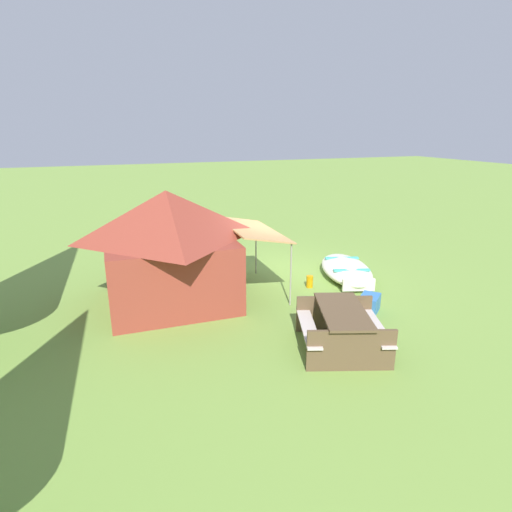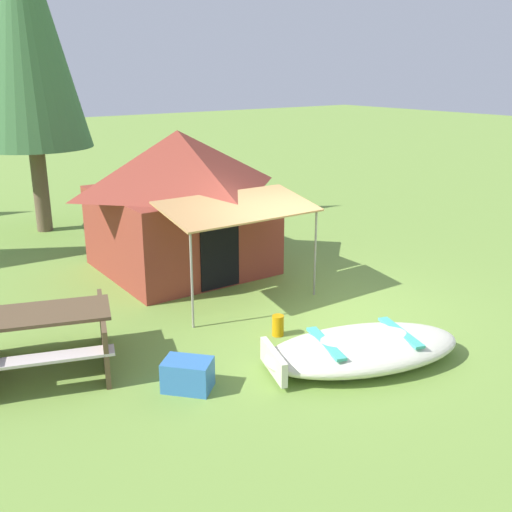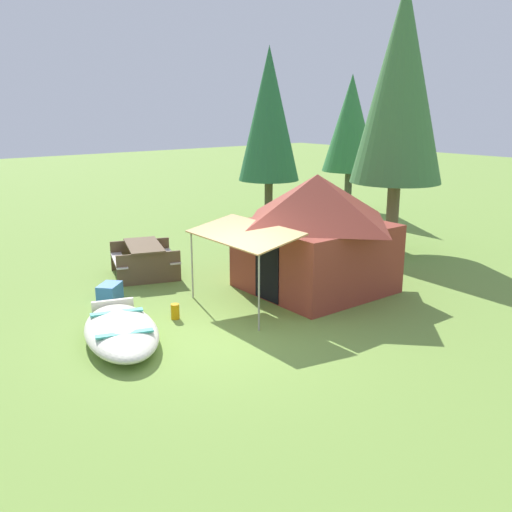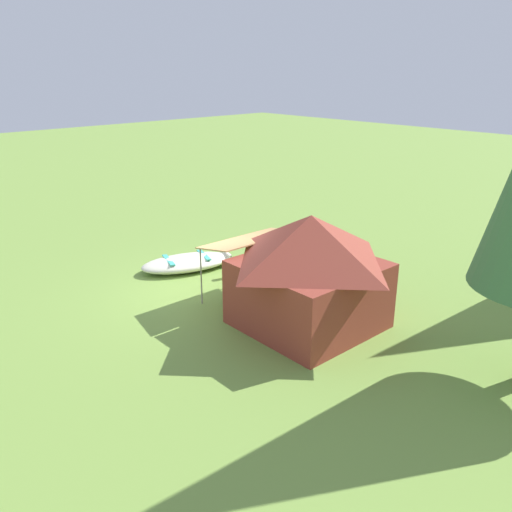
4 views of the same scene
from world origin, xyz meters
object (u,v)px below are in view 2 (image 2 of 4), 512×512
picnic_table (44,334)px  cooler_box (188,375)px  canvas_cabin_tent (180,199)px  beached_rowboat (362,349)px  fuel_can (278,325)px  pine_tree_back_left (22,22)px

picnic_table → cooler_box: 1.94m
canvas_cabin_tent → cooler_box: canvas_cabin_tent is taller
beached_rowboat → picnic_table: bearing=145.9°
cooler_box → fuel_can: 1.88m
canvas_cabin_tent → cooler_box: (-2.19, -3.98, -1.17)m
fuel_can → pine_tree_back_left: (-0.86, 7.83, 4.48)m
pine_tree_back_left → picnic_table: bearing=-107.3°
beached_rowboat → pine_tree_back_left: size_ratio=0.40×
cooler_box → fuel_can: size_ratio=1.86×
cooler_box → pine_tree_back_left: bearing=83.6°
cooler_box → pine_tree_back_left: (0.94, 8.37, 4.44)m
beached_rowboat → canvas_cabin_tent: size_ratio=0.70×
cooler_box → fuel_can: bearing=16.5°
cooler_box → pine_tree_back_left: 9.52m
beached_rowboat → cooler_box: beached_rowboat is taller
cooler_box → pine_tree_back_left: pine_tree_back_left is taller
canvas_cabin_tent → picnic_table: 4.30m
beached_rowboat → picnic_table: picnic_table is taller
cooler_box → beached_rowboat: bearing=-20.1°
beached_rowboat → pine_tree_back_left: pine_tree_back_left is taller
beached_rowboat → pine_tree_back_left: (-1.21, 9.15, 4.42)m
canvas_cabin_tent → picnic_table: bearing=-143.7°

